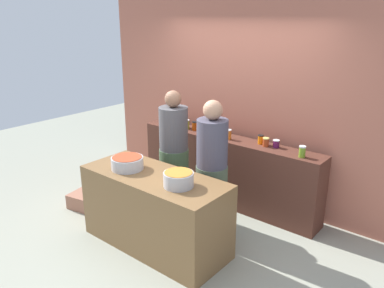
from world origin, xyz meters
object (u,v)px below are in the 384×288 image
object	(u,v)px
preserve_jar_8	(276,144)
cook_in_cap	(212,177)
preserve_jar_3	(195,126)
bread_crate	(88,201)
preserve_jar_6	(261,139)
cooking_pot_center	(179,179)
preserve_jar_2	(187,124)
preserve_jar_5	(229,134)
preserve_jar_1	(182,123)
preserve_jar_9	(302,152)
preserve_jar_7	(266,142)
preserve_jar_4	(216,129)
cook_with_tongs	(174,160)
preserve_jar_0	(163,119)
cooking_pot_left	(127,163)

from	to	relation	value
preserve_jar_8	cook_in_cap	xyz separation A→B (m)	(-0.34, -0.88, -0.25)
preserve_jar_3	bread_crate	distance (m)	1.80
preserve_jar_6	cooking_pot_center	bearing A→B (deg)	-93.23
preserve_jar_2	bread_crate	size ratio (longest dim) A/B	0.29
preserve_jar_5	preserve_jar_6	bearing A→B (deg)	13.09
preserve_jar_1	preserve_jar_2	bearing A→B (deg)	-19.88
preserve_jar_2	preserve_jar_9	size ratio (longest dim) A/B	1.00
preserve_jar_2	preserve_jar_6	size ratio (longest dim) A/B	1.14
preserve_jar_6	cooking_pot_center	xyz separation A→B (m)	(-0.08, -1.49, -0.07)
preserve_jar_5	preserve_jar_8	xyz separation A→B (m)	(0.65, 0.10, -0.02)
preserve_jar_8	cooking_pot_center	bearing A→B (deg)	-101.53
preserve_jar_5	preserve_jar_6	size ratio (longest dim) A/B	1.12
preserve_jar_1	preserve_jar_7	distance (m)	1.39
preserve_jar_7	preserve_jar_9	distance (m)	0.52
bread_crate	preserve_jar_1	bearing A→B (deg)	68.56
preserve_jar_4	cook_with_tongs	xyz separation A→B (m)	(-0.14, -0.72, -0.27)
preserve_jar_0	cooking_pot_left	world-z (taller)	preserve_jar_0
preserve_jar_9	cook_with_tongs	size ratio (longest dim) A/B	0.08
preserve_jar_6	preserve_jar_7	size ratio (longest dim) A/B	1.06
preserve_jar_4	preserve_jar_7	xyz separation A→B (m)	(0.79, -0.04, -0.01)
preserve_jar_3	cooking_pot_center	distance (m)	1.73
preserve_jar_8	bread_crate	bearing A→B (deg)	-145.66
preserve_jar_4	cook_with_tongs	distance (m)	0.78
preserve_jar_2	cook_in_cap	distance (m)	1.35
preserve_jar_6	bread_crate	xyz separation A→B (m)	(-1.82, -1.40, -0.90)
preserve_jar_6	preserve_jar_3	bearing A→B (deg)	-177.08
preserve_jar_5	cooking_pot_center	xyz separation A→B (m)	(0.34, -1.39, -0.07)
preserve_jar_1	preserve_jar_3	bearing A→B (deg)	-5.08
cook_in_cap	bread_crate	bearing A→B (deg)	-163.23
preserve_jar_1	cook_in_cap	size ratio (longest dim) A/B	0.07
preserve_jar_1	preserve_jar_5	size ratio (longest dim) A/B	0.92
preserve_jar_0	preserve_jar_1	size ratio (longest dim) A/B	1.18
preserve_jar_4	cooking_pot_center	size ratio (longest dim) A/B	0.43
preserve_jar_0	preserve_jar_9	size ratio (longest dim) A/B	1.06
preserve_jar_1	cooking_pot_left	bearing A→B (deg)	-73.01
preserve_jar_6	preserve_jar_1	bearing A→B (deg)	-178.63
preserve_jar_0	preserve_jar_3	xyz separation A→B (m)	(0.58, 0.04, -0.01)
preserve_jar_0	preserve_jar_2	xyz separation A→B (m)	(0.46, 0.02, -0.00)
cooking_pot_center	preserve_jar_0	bearing A→B (deg)	137.70
preserve_jar_0	cook_in_cap	xyz separation A→B (m)	(1.51, -0.79, -0.27)
cook_with_tongs	preserve_jar_8	bearing A→B (deg)	34.57
preserve_jar_3	preserve_jar_8	bearing A→B (deg)	2.37
preserve_jar_1	cook_with_tongs	distance (m)	0.87
preserve_jar_2	preserve_jar_3	size ratio (longest dim) A/B	1.06
preserve_jar_6	cooking_pot_left	distance (m)	1.72
preserve_jar_3	cooking_pot_center	xyz separation A→B (m)	(0.95, -1.44, -0.07)
preserve_jar_0	bread_crate	distance (m)	1.61
preserve_jar_9	cooking_pot_left	bearing A→B (deg)	-136.33
cooking_pot_left	preserve_jar_2	bearing A→B (deg)	102.96
preserve_jar_7	cooking_pot_left	world-z (taller)	preserve_jar_7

